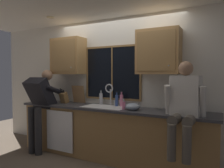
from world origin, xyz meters
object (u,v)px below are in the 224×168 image
object	(u,v)px
mixing_bowl	(133,107)
bottle_amber_small	(117,100)
person_sitting_on_counter	(184,103)
soap_dispenser	(124,105)
knife_block	(64,98)
cutting_board	(78,94)
bottle_tall_clear	(121,100)
person_standing	(40,102)
bottle_green_glass	(101,98)

from	to	relation	value
mixing_bowl	bottle_amber_small	xyz separation A→B (m)	(-0.41, 0.25, 0.05)
mixing_bowl	bottle_amber_small	size ratio (longest dim) A/B	0.92
person_sitting_on_counter	soap_dispenser	size ratio (longest dim) A/B	7.07
knife_block	cutting_board	world-z (taller)	cutting_board
person_sitting_on_counter	mixing_bowl	xyz separation A→B (m)	(-0.82, 0.18, -0.13)
soap_dispenser	bottle_tall_clear	xyz separation A→B (m)	(-0.17, 0.27, 0.04)
person_standing	mixing_bowl	size ratio (longest dim) A/B	6.59
knife_block	bottle_tall_clear	size ratio (longest dim) A/B	1.18
person_standing	bottle_green_glass	size ratio (longest dim) A/B	5.68
person_standing	soap_dispenser	distance (m)	1.68
mixing_bowl	soap_dispenser	world-z (taller)	soap_dispenser
cutting_board	bottle_green_glass	world-z (taller)	cutting_board
soap_dispenser	bottle_tall_clear	distance (m)	0.32
person_sitting_on_counter	bottle_green_glass	world-z (taller)	person_sitting_on_counter
cutting_board	bottle_green_glass	size ratio (longest dim) A/B	1.27
person_sitting_on_counter	person_standing	bearing A→B (deg)	-178.74
bottle_green_glass	bottle_amber_small	distance (m)	0.36
soap_dispenser	mixing_bowl	bearing A→B (deg)	5.11
cutting_board	bottle_tall_clear	size ratio (longest dim) A/B	1.29
soap_dispenser	bottle_amber_small	world-z (taller)	bottle_amber_small
bottle_amber_small	mixing_bowl	bearing A→B (deg)	-31.00
mixing_bowl	bottle_tall_clear	world-z (taller)	bottle_tall_clear
mixing_bowl	bottle_amber_small	world-z (taller)	bottle_amber_small
person_standing	cutting_board	distance (m)	0.75
knife_block	soap_dispenser	size ratio (longest dim) A/B	1.80
person_standing	bottle_green_glass	distance (m)	1.18
soap_dispenser	cutting_board	bearing A→B (deg)	164.75
bottle_green_glass	mixing_bowl	bearing A→B (deg)	-21.05
knife_block	bottle_green_glass	size ratio (longest dim) A/B	1.15
knife_block	bottle_amber_small	world-z (taller)	knife_block
bottle_green_glass	bottle_tall_clear	distance (m)	0.45
bottle_tall_clear	bottle_amber_small	world-z (taller)	bottle_tall_clear
person_standing	soap_dispenser	size ratio (longest dim) A/B	8.90
knife_block	bottle_amber_small	bearing A→B (deg)	7.32
cutting_board	bottle_amber_small	xyz separation A→B (m)	(0.89, -0.05, -0.06)
bottle_tall_clear	bottle_green_glass	bearing A→B (deg)	174.80
knife_block	mixing_bowl	distance (m)	1.52
knife_block	mixing_bowl	size ratio (longest dim) A/B	1.34
mixing_bowl	bottle_green_glass	world-z (taller)	bottle_green_glass
knife_block	mixing_bowl	xyz separation A→B (m)	(1.52, -0.11, -0.05)
person_sitting_on_counter	soap_dispenser	bearing A→B (deg)	170.16
bottle_amber_small	bottle_green_glass	bearing A→B (deg)	172.16
person_sitting_on_counter	knife_block	size ratio (longest dim) A/B	3.92
cutting_board	mixing_bowl	bearing A→B (deg)	-12.92
bottle_tall_clear	bottle_amber_small	bearing A→B (deg)	-174.56
cutting_board	bottle_green_glass	xyz separation A→B (m)	(0.53, -0.00, -0.06)
person_standing	person_sitting_on_counter	world-z (taller)	person_sitting_on_counter
bottle_amber_small	cutting_board	bearing A→B (deg)	176.69
soap_dispenser	knife_block	bearing A→B (deg)	174.97
cutting_board	bottle_tall_clear	bearing A→B (deg)	-2.51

